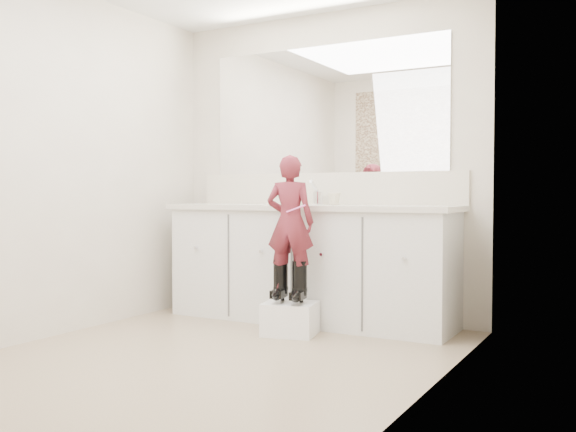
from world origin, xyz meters
The scene contains 16 objects.
floor centered at (0.00, 0.00, 0.00)m, with size 3.00×3.00×0.00m, color #877058.
wall_back centered at (0.00, 1.50, 1.20)m, with size 2.60×2.60×0.00m, color beige.
wall_left centered at (-1.30, 0.00, 1.20)m, with size 3.00×3.00×0.00m, color beige.
wall_right centered at (1.30, 0.00, 1.20)m, with size 3.00×3.00×0.00m, color beige.
vanity_cabinet centered at (0.00, 1.23, 0.42)m, with size 2.20×0.55×0.85m, color silver.
countertop centered at (0.00, 1.21, 0.87)m, with size 2.28×0.58×0.04m, color beige.
backsplash centered at (0.00, 1.49, 1.02)m, with size 2.28×0.03×0.25m, color beige.
mirror centered at (0.00, 1.49, 1.64)m, with size 2.00×0.02×1.00m, color white.
faucet centered at (0.00, 1.38, 0.94)m, with size 0.08×0.08×0.10m, color silver.
cup centered at (0.19, 1.28, 0.94)m, with size 0.10×0.10×0.09m, color beige.
soap_bottle centered at (-0.09, 1.19, 0.98)m, with size 0.08×0.08×0.18m, color white.
step_stool centered at (0.10, 0.75, 0.11)m, with size 0.35×0.29×0.22m, color white.
boot_left centered at (0.02, 0.75, 0.37)m, with size 0.11×0.19×0.29m, color black, non-canonical shape.
boot_right centered at (0.17, 0.75, 0.37)m, with size 0.11×0.19×0.29m, color black, non-canonical shape.
toddler centered at (0.10, 0.75, 0.78)m, with size 0.33×0.22×0.91m, color #A2313F.
toothbrush centered at (0.17, 0.70, 0.87)m, with size 0.01×0.01×0.14m, color #FF63BF.
Camera 1 is at (2.22, -3.09, 0.97)m, focal length 40.00 mm.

